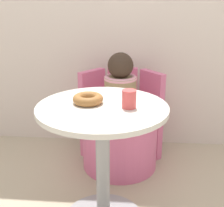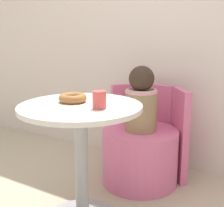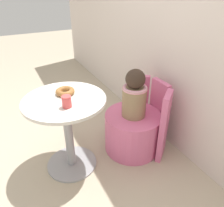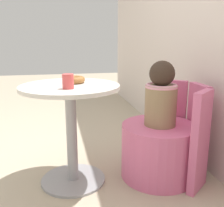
{
  "view_description": "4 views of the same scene",
  "coord_description": "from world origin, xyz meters",
  "px_view_note": "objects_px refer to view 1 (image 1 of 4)",
  "views": [
    {
      "loc": [
        0.1,
        -1.31,
        1.2
      ],
      "look_at": [
        -0.05,
        0.43,
        0.58
      ],
      "focal_mm": 50.0,
      "sensor_mm": 36.0,
      "label": 1
    },
    {
      "loc": [
        0.89,
        -1.15,
        1.05
      ],
      "look_at": [
        -0.05,
        0.39,
        0.63
      ],
      "focal_mm": 50.0,
      "sensor_mm": 36.0,
      "label": 2
    },
    {
      "loc": [
        1.41,
        -0.25,
        1.48
      ],
      "look_at": [
        0.04,
        0.45,
        0.6
      ],
      "focal_mm": 35.0,
      "sensor_mm": 36.0,
      "label": 3
    },
    {
      "loc": [
        1.61,
        0.02,
        0.97
      ],
      "look_at": [
        -0.07,
        0.37,
        0.54
      ],
      "focal_mm": 42.0,
      "sensor_mm": 36.0,
      "label": 4
    }
  ],
  "objects_px": {
    "round_table": "(103,145)",
    "child_figure": "(120,87)",
    "cup": "(129,99)",
    "tub_chair": "(120,141)",
    "donut": "(88,99)"
  },
  "relations": [
    {
      "from": "tub_chair",
      "to": "child_figure",
      "type": "bearing_deg",
      "value": 180.0
    },
    {
      "from": "round_table",
      "to": "donut",
      "type": "bearing_deg",
      "value": 156.86
    },
    {
      "from": "tub_chair",
      "to": "cup",
      "type": "xyz_separation_m",
      "value": [
        0.08,
        -0.62,
        0.53
      ]
    },
    {
      "from": "donut",
      "to": "cup",
      "type": "height_order",
      "value": "cup"
    },
    {
      "from": "tub_chair",
      "to": "donut",
      "type": "distance_m",
      "value": 0.78
    },
    {
      "from": "tub_chair",
      "to": "donut",
      "type": "bearing_deg",
      "value": -102.23
    },
    {
      "from": "round_table",
      "to": "cup",
      "type": "height_order",
      "value": "cup"
    },
    {
      "from": "round_table",
      "to": "cup",
      "type": "xyz_separation_m",
      "value": [
        0.13,
        -0.02,
        0.26
      ]
    },
    {
      "from": "tub_chair",
      "to": "cup",
      "type": "bearing_deg",
      "value": -82.76
    },
    {
      "from": "child_figure",
      "to": "donut",
      "type": "relative_size",
      "value": 2.95
    },
    {
      "from": "round_table",
      "to": "tub_chair",
      "type": "distance_m",
      "value": 0.67
    },
    {
      "from": "child_figure",
      "to": "tub_chair",
      "type": "bearing_deg",
      "value": 0.0
    },
    {
      "from": "round_table",
      "to": "cup",
      "type": "relative_size",
      "value": 7.78
    },
    {
      "from": "round_table",
      "to": "tub_chair",
      "type": "xyz_separation_m",
      "value": [
        0.05,
        0.61,
        -0.28
      ]
    },
    {
      "from": "round_table",
      "to": "child_figure",
      "type": "height_order",
      "value": "child_figure"
    }
  ]
}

